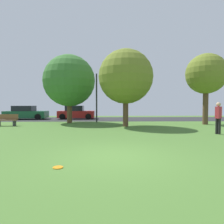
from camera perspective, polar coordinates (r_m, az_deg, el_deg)
The scene contains 11 objects.
ground_plane at distance 6.62m, azimuth 0.89°, elevation -12.61°, with size 44.00×44.00×0.00m, color #47702D.
road_strip at distance 22.45m, azimuth -0.96°, elevation -2.02°, with size 44.00×6.40×0.01m, color #28282B.
oak_tree_left at distance 18.45m, azimuth 25.27°, elevation 9.71°, with size 3.30×3.30×5.84m.
oak_tree_right at distance 15.24m, azimuth 3.93°, elevation 9.99°, with size 4.09×4.09×5.80m.
maple_tree_near at distance 18.47m, azimuth -12.10°, elevation 8.70°, with size 4.60×4.60×6.08m.
person_catcher at distance 12.71m, azimuth 28.07°, elevation -1.09°, with size 0.39×0.35×1.80m.
frisbee_disc at distance 5.70m, azimuth -15.19°, elevation -15.02°, with size 0.27×0.27×0.03m, color orange.
parked_car_green at distance 24.19m, azimuth -23.39°, elevation -0.29°, with size 4.51×2.08×1.50m.
parked_car_red at distance 23.04m, azimuth -10.20°, elevation -0.25°, with size 4.05×2.04×1.50m.
park_bench at distance 17.48m, azimuth -27.80°, elevation -2.01°, with size 1.60×0.45×0.90m.
street_lamp_post at distance 18.61m, azimuth -4.42°, elevation 4.00°, with size 0.14×0.14×4.50m, color #2D2D33.
Camera 1 is at (-0.29, -6.38, 1.71)m, focal length 32.03 mm.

